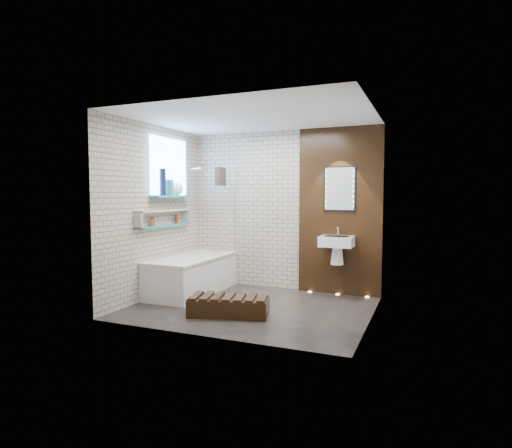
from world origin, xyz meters
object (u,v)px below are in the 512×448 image
at_px(led_mirror, 340,189).
at_px(bath_screen, 224,212).
at_px(walnut_step, 229,306).
at_px(bathtub, 192,274).
at_px(washbasin, 337,245).

bearing_deg(led_mirror, bath_screen, -169.34).
relative_size(led_mirror, walnut_step, 0.69).
bearing_deg(led_mirror, walnut_step, -122.51).
bearing_deg(bathtub, led_mirror, 19.78).
height_order(bath_screen, washbasin, bath_screen).
xyz_separation_m(bathtub, walnut_step, (1.10, -0.91, -0.18)).
relative_size(bath_screen, walnut_step, 1.37).
distance_m(bathtub, led_mirror, 2.68).
bearing_deg(bathtub, washbasin, 16.01).
distance_m(bathtub, washbasin, 2.32).
bearing_deg(washbasin, walnut_step, -125.10).
height_order(bath_screen, walnut_step, bath_screen).
bearing_deg(bathtub, walnut_step, -39.67).
relative_size(washbasin, walnut_step, 0.57).
xyz_separation_m(bathtub, washbasin, (2.17, 0.62, 0.50)).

